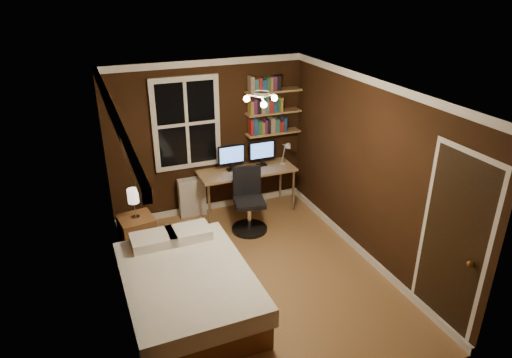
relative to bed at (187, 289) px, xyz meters
name	(u,v)px	position (x,y,z in m)	size (l,w,h in m)	color
floor	(258,277)	(1.00, 0.27, -0.28)	(4.20, 4.20, 0.00)	brown
wall_back	(208,139)	(1.00, 2.37, 0.97)	(3.20, 0.04, 2.50)	black
wall_left	(122,216)	(-0.60, 0.27, 0.97)	(0.04, 4.20, 2.50)	black
wall_right	(369,172)	(2.60, 0.27, 0.97)	(0.04, 4.20, 2.50)	black
ceiling	(258,89)	(1.00, 0.27, 2.22)	(3.20, 4.20, 0.02)	white
window	(186,124)	(0.65, 2.33, 1.27)	(1.06, 0.06, 1.46)	white
door	(452,246)	(2.59, -1.28, 0.74)	(0.03, 0.82, 2.05)	black
door_knob	(470,264)	(2.55, -1.58, 0.72)	(0.06, 0.06, 0.06)	#CA8936
ceiling_fixture	(262,100)	(1.00, 0.17, 2.12)	(0.44, 0.44, 0.18)	beige
bookshelf_lower	(273,133)	(2.08, 2.25, 0.97)	(0.92, 0.22, 0.03)	#A98352
books_row_lower	(273,125)	(2.08, 2.25, 1.10)	(0.60, 0.16, 0.23)	maroon
bookshelf_middle	(274,112)	(2.08, 2.25, 1.32)	(0.92, 0.22, 0.03)	#A98352
books_row_middle	(274,104)	(2.08, 2.25, 1.45)	(0.54, 0.16, 0.23)	navy
bookshelf_upper	(274,91)	(2.08, 2.25, 1.67)	(0.92, 0.22, 0.03)	#A98352
books_row_upper	(274,83)	(2.08, 2.25, 1.80)	(0.48, 0.16, 0.23)	#275C35
bed	(187,289)	(0.00, 0.00, 0.00)	(1.44, 1.98, 0.67)	brown
nightstand	(138,235)	(-0.35, 1.44, 0.00)	(0.46, 0.46, 0.57)	brown
bedside_lamp	(134,204)	(-0.35, 1.44, 0.50)	(0.15, 0.15, 0.43)	beige
radiator	(192,197)	(0.65, 2.25, 0.04)	(0.43, 0.15, 0.65)	beige
desk	(247,173)	(1.53, 2.05, 0.40)	(1.58, 0.59, 0.75)	#A98352
monitor_left	(232,158)	(1.30, 2.13, 0.68)	(0.45, 0.12, 0.43)	black
monitor_right	(262,153)	(1.83, 2.13, 0.68)	(0.45, 0.12, 0.43)	black
desk_lamp	(286,153)	(2.19, 1.98, 0.68)	(0.14, 0.32, 0.44)	silver
office_chair	(249,207)	(1.34, 1.48, 0.10)	(0.55, 0.55, 1.00)	black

